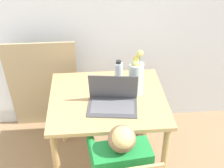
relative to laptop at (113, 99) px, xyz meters
The scene contains 6 objects.
wall_back 0.95m from the laptop, 74.24° to the left, with size 6.40×0.05×2.50m.
dining_table 0.20m from the laptop, 107.45° to the left, with size 0.90×0.80×0.75m.
laptop is the anchor object (origin of this frame).
flower_vase 0.26m from the laptop, 38.27° to the left, with size 0.12×0.12×0.37m.
water_bottle 0.29m from the laptop, 75.88° to the left, with size 0.07×0.07×0.22m.
cardboard_panel 0.96m from the laptop, 132.07° to the left, with size 0.66×0.15×0.99m.
Camera 1 is at (-0.39, -0.46, 2.16)m, focal length 50.00 mm.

